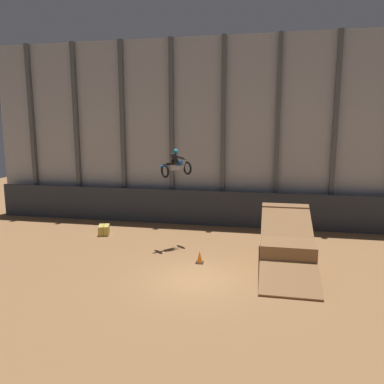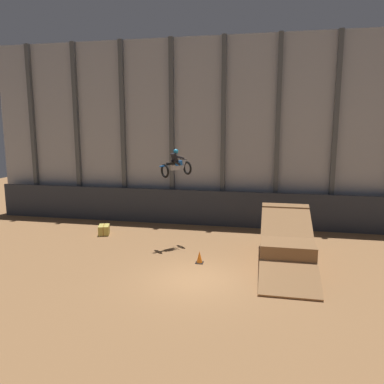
{
  "view_description": "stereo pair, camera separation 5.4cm",
  "coord_description": "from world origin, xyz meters",
  "px_view_note": "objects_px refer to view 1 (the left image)",
  "views": [
    {
      "loc": [
        2.79,
        -14.53,
        6.31
      ],
      "look_at": [
        -1.1,
        4.9,
        2.87
      ],
      "focal_mm": 35.0,
      "sensor_mm": 36.0,
      "label": 1
    },
    {
      "loc": [
        2.85,
        -14.52,
        6.31
      ],
      "look_at": [
        -1.1,
        4.9,
        2.87
      ],
      "focal_mm": 35.0,
      "sensor_mm": 36.0,
      "label": 2
    }
  ],
  "objects_px": {
    "rider_bike_solo": "(176,165)",
    "hay_bale_trackside": "(104,230)",
    "traffic_cone_near_ramp": "(200,257)",
    "dirt_ramp": "(286,243)"
  },
  "relations": [
    {
      "from": "rider_bike_solo",
      "to": "traffic_cone_near_ramp",
      "type": "bearing_deg",
      "value": -11.36
    },
    {
      "from": "rider_bike_solo",
      "to": "traffic_cone_near_ramp",
      "type": "relative_size",
      "value": 2.8
    },
    {
      "from": "traffic_cone_near_ramp",
      "to": "hay_bale_trackside",
      "type": "height_order",
      "value": "traffic_cone_near_ramp"
    },
    {
      "from": "rider_bike_solo",
      "to": "hay_bale_trackside",
      "type": "xyz_separation_m",
      "value": [
        -4.74,
        1.19,
        -4.08
      ]
    },
    {
      "from": "dirt_ramp",
      "to": "hay_bale_trackside",
      "type": "bearing_deg",
      "value": 167.72
    },
    {
      "from": "dirt_ramp",
      "to": "traffic_cone_near_ramp",
      "type": "xyz_separation_m",
      "value": [
        -3.98,
        -1.29,
        -0.53
      ]
    },
    {
      "from": "rider_bike_solo",
      "to": "traffic_cone_near_ramp",
      "type": "distance_m",
      "value": 5.02
    },
    {
      "from": "rider_bike_solo",
      "to": "traffic_cone_near_ramp",
      "type": "height_order",
      "value": "rider_bike_solo"
    },
    {
      "from": "rider_bike_solo",
      "to": "hay_bale_trackside",
      "type": "relative_size",
      "value": 1.56
    },
    {
      "from": "hay_bale_trackside",
      "to": "rider_bike_solo",
      "type": "bearing_deg",
      "value": -14.07
    }
  ]
}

